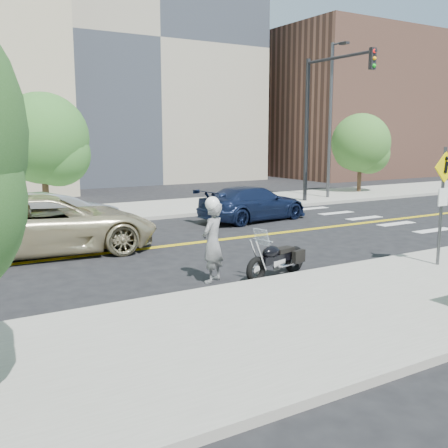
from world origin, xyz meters
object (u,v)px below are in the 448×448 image
pedestrian_sign (443,195)px  parked_car_silver (55,214)px  motorcyclist (213,240)px  parked_car_blue (253,203)px  motorcycle (277,251)px  suv (49,224)px

pedestrian_sign → parked_car_silver: bearing=125.8°
motorcyclist → parked_car_blue: (5.94, 7.06, -0.31)m
motorcycle → suv: suv is taller
parked_car_blue → parked_car_silver: bearing=75.6°
parked_car_blue → motorcyclist: bearing=132.4°
motorcyclist → motorcycle: (1.63, -0.34, -0.39)m
suv → parked_car_silver: bearing=-11.9°
motorcycle → parked_car_blue: (4.32, 7.40, 0.07)m
motorcyclist → parked_car_silver: motorcyclist is taller
motorcycle → parked_car_blue: parked_car_blue is taller
pedestrian_sign → parked_car_silver: (-7.24, 10.03, -1.22)m
motorcyclist → suv: motorcyclist is taller
pedestrian_sign → parked_car_silver: 12.43m
pedestrian_sign → parked_car_blue: pedestrian_sign is taller
parked_car_silver → parked_car_blue: parked_car_silver is taller
motorcyclist → motorcycle: size_ratio=0.99×
parked_car_silver → suv: bearing=149.0°
motorcycle → motorcyclist: bearing=153.8°
pedestrian_sign → suv: (-8.09, 7.13, -1.09)m
suv → parked_car_blue: (8.52, 1.98, -0.17)m
pedestrian_sign → motorcyclist: 5.95m
suv → parked_car_silver: 3.02m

